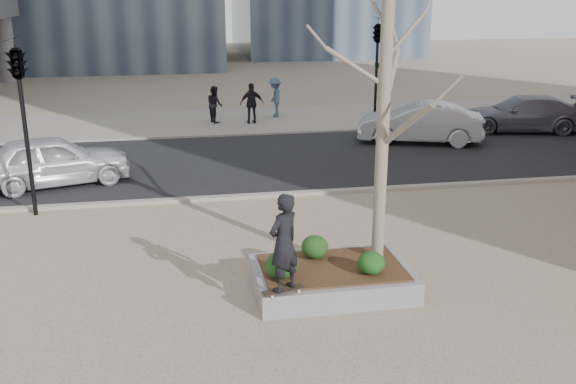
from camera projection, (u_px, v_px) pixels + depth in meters
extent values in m
plane|color=tan|center=(281.00, 294.00, 12.32)|extent=(120.00, 120.00, 0.00)
cube|color=black|center=(231.00, 162.00, 21.70)|extent=(60.00, 8.00, 0.02)
cube|color=gray|center=(216.00, 122.00, 28.26)|extent=(60.00, 6.00, 0.02)
cube|color=gray|center=(332.00, 279.00, 12.43)|extent=(3.00, 2.00, 0.45)
cube|color=#382314|center=(332.00, 267.00, 12.35)|extent=(2.70, 1.70, 0.04)
ellipsoid|color=#123812|center=(281.00, 265.00, 11.80)|extent=(0.58, 0.58, 0.50)
ellipsoid|color=#133C13|center=(315.00, 247.00, 12.68)|extent=(0.54, 0.54, 0.46)
ellipsoid|color=#153D13|center=(371.00, 263.00, 11.97)|extent=(0.51, 0.51, 0.44)
imported|color=black|center=(284.00, 243.00, 11.05)|extent=(0.77, 0.73, 1.78)
imported|color=silver|center=(53.00, 160.00, 18.88)|extent=(4.75, 2.99, 1.51)
imported|color=#9EA1A5|center=(420.00, 123.00, 24.14)|extent=(4.88, 3.00, 1.52)
imported|color=slate|center=(522.00, 114.00, 26.14)|extent=(5.31, 3.19, 1.44)
imported|color=black|center=(215.00, 104.00, 27.82)|extent=(0.82, 0.92, 1.58)
imported|color=#3C576C|center=(275.00, 97.00, 29.03)|extent=(0.67, 1.15, 1.77)
imported|color=black|center=(252.00, 103.00, 27.61)|extent=(1.02, 0.44, 1.73)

